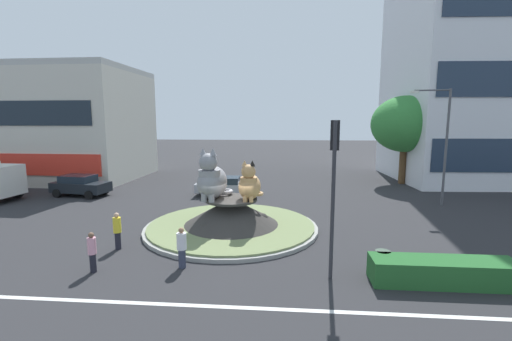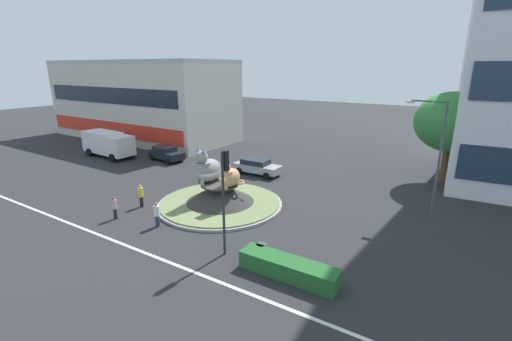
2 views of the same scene
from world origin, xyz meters
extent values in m
plane|color=#28282B|center=(0.00, 0.00, 0.00)|extent=(160.00, 160.00, 0.00)
cube|color=silver|center=(0.00, -7.71, 0.00)|extent=(112.00, 0.20, 0.01)
cylinder|color=gray|center=(0.00, 0.00, 0.09)|extent=(9.13, 9.13, 0.18)
cylinder|color=#707F51|center=(0.00, 0.00, 0.23)|extent=(8.76, 8.76, 0.09)
cone|color=#33302D|center=(0.00, 0.00, 0.97)|extent=(4.97, 4.97, 1.39)
cylinder|color=#33302D|center=(0.00, 0.00, 1.60)|extent=(2.74, 2.74, 0.12)
ellipsoid|color=#33302D|center=(1.60, 0.27, 0.54)|extent=(0.67, 0.65, 0.54)
ellipsoid|color=#33302D|center=(-0.56, 1.58, 0.56)|extent=(0.71, 0.71, 0.57)
ellipsoid|color=#33302D|center=(-1.09, -1.32, 0.49)|extent=(0.54, 0.44, 0.44)
ellipsoid|color=gray|center=(-0.99, -0.03, 2.51)|extent=(1.68, 2.46, 1.71)
cylinder|color=gray|center=(-1.02, -0.50, 2.70)|extent=(1.20, 1.20, 1.07)
sphere|color=gray|center=(-1.04, -0.67, 3.64)|extent=(0.94, 0.94, 0.94)
torus|color=gray|center=(-0.53, 0.89, 1.83)|extent=(1.09, 1.09, 0.21)
cone|color=gray|center=(-0.78, -0.69, 4.18)|extent=(0.41, 0.41, 0.38)
cone|color=gray|center=(-1.29, -0.65, 4.18)|extent=(0.41, 0.41, 0.38)
cylinder|color=gray|center=(-0.86, -0.90, 1.87)|extent=(0.30, 0.30, 0.43)
cylinder|color=gray|center=(-1.25, -0.87, 1.87)|extent=(0.30, 0.30, 0.43)
ellipsoid|color=tan|center=(0.99, -0.07, 2.32)|extent=(1.17, 1.82, 1.32)
cylinder|color=tan|center=(0.98, -0.43, 2.47)|extent=(0.86, 0.86, 0.82)
sphere|color=tan|center=(0.98, -0.57, 3.19)|extent=(0.72, 0.72, 0.72)
torus|color=tan|center=(1.29, 0.67, 1.79)|extent=(0.87, 0.87, 0.16)
cone|color=black|center=(1.18, -0.57, 3.60)|extent=(0.30, 0.30, 0.30)
cone|color=tan|center=(0.78, -0.56, 3.60)|extent=(0.30, 0.30, 0.30)
cylinder|color=tan|center=(1.13, -0.73, 1.82)|extent=(0.23, 0.23, 0.33)
cylinder|color=tan|center=(0.83, -0.73, 1.82)|extent=(0.23, 0.23, 0.33)
cylinder|color=#2D2D33|center=(4.50, -5.47, 2.88)|extent=(0.14, 0.14, 5.75)
cube|color=black|center=(4.53, -5.25, 5.23)|extent=(0.35, 0.28, 1.05)
sphere|color=#360606|center=(4.54, -5.18, 5.54)|extent=(0.18, 0.18, 0.18)
sphere|color=#392706|center=(4.54, -5.18, 5.23)|extent=(0.18, 0.18, 0.18)
sphere|color=green|center=(4.54, -5.18, 4.91)|extent=(0.18, 0.18, 0.18)
cube|color=beige|center=(-25.05, 14.99, 5.06)|extent=(27.10, 11.22, 10.13)
cube|color=#B2B2AD|center=(-25.05, 14.99, 10.38)|extent=(27.10, 11.22, 0.50)
cube|color=#235B28|center=(8.40, -5.57, 0.45)|extent=(5.00, 1.20, 0.90)
cylinder|color=brown|center=(13.45, 14.36, 1.51)|extent=(0.60, 0.60, 3.02)
ellipsoid|color=#337F38|center=(13.45, 14.36, 5.37)|extent=(5.87, 5.87, 4.99)
cylinder|color=#4C4C51|center=(13.45, 6.19, 3.88)|extent=(0.16, 0.16, 7.76)
cylinder|color=#4C4C51|center=(12.34, 6.26, 7.66)|extent=(2.21, 0.25, 0.10)
cube|color=silver|center=(11.24, 6.34, 7.56)|extent=(0.50, 0.24, 0.16)
cylinder|color=black|center=(-4.63, -3.30, 0.39)|extent=(0.26, 0.26, 0.78)
cylinder|color=yellow|center=(-4.63, -3.30, 1.12)|extent=(0.34, 0.34, 0.68)
sphere|color=tan|center=(-4.63, -3.30, 1.57)|extent=(0.22, 0.22, 0.22)
cylinder|color=#33384C|center=(-1.19, -4.99, 0.38)|extent=(0.29, 0.29, 0.76)
cylinder|color=silver|center=(-1.19, -4.99, 1.08)|extent=(0.38, 0.38, 0.66)
sphere|color=#936B4C|center=(-1.19, -4.99, 1.52)|extent=(0.22, 0.22, 0.22)
cylinder|color=black|center=(-4.45, -5.67, 0.37)|extent=(0.24, 0.24, 0.73)
cylinder|color=pink|center=(-4.45, -5.67, 1.05)|extent=(0.31, 0.31, 0.64)
sphere|color=brown|center=(-4.45, -5.67, 1.47)|extent=(0.21, 0.21, 0.21)
cube|color=black|center=(-12.62, 6.99, 0.69)|extent=(4.40, 2.36, 0.74)
cube|color=#19232D|center=(-12.83, 7.02, 1.33)|extent=(2.54, 1.89, 0.53)
cylinder|color=black|center=(-11.13, 7.69, 0.32)|extent=(0.66, 0.31, 0.64)
cylinder|color=black|center=(-11.38, 5.91, 0.32)|extent=(0.66, 0.31, 0.64)
cylinder|color=black|center=(-13.86, 8.07, 0.32)|extent=(0.66, 0.31, 0.64)
cylinder|color=black|center=(-14.11, 6.30, 0.32)|extent=(0.66, 0.31, 0.64)
cube|color=#99999E|center=(-1.65, 7.94, 0.65)|extent=(4.52, 1.79, 0.65)
cube|color=#19232D|center=(-1.88, 7.94, 1.21)|extent=(2.54, 1.57, 0.48)
cylinder|color=black|center=(-0.17, 8.83, 0.32)|extent=(0.64, 0.23, 0.64)
cylinder|color=black|center=(-0.16, 7.08, 0.32)|extent=(0.64, 0.23, 0.64)
cylinder|color=black|center=(-3.15, 8.80, 0.32)|extent=(0.64, 0.23, 0.64)
cylinder|color=black|center=(-3.13, 7.05, 0.32)|extent=(0.64, 0.23, 0.64)
cube|color=silver|center=(-17.12, 4.76, 1.51)|extent=(2.20, 2.52, 2.12)
cylinder|color=black|center=(-16.97, 5.95, 0.45)|extent=(0.92, 0.36, 0.90)
cylinder|color=#2D4233|center=(6.49, -4.91, 0.45)|extent=(0.56, 0.56, 0.90)
camera|label=1|loc=(2.76, -17.58, 5.78)|focal=24.23mm
camera|label=2|loc=(14.86, -18.97, 9.80)|focal=24.48mm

